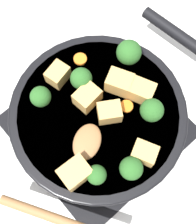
# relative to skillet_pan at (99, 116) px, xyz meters

# --- Properties ---
(ground_plane) EXTENTS (2.40, 2.40, 0.00)m
(ground_plane) POSITION_rel_skillet_pan_xyz_m (0.00, -0.00, -0.06)
(ground_plane) COLOR silver
(front_burner_grate) EXTENTS (0.31, 0.31, 0.03)m
(front_burner_grate) POSITION_rel_skillet_pan_xyz_m (0.00, -0.00, -0.05)
(front_burner_grate) COLOR black
(front_burner_grate) RESTS_ON ground_plane
(skillet_pan) EXTENTS (0.33, 0.43, 0.06)m
(skillet_pan) POSITION_rel_skillet_pan_xyz_m (0.00, 0.00, 0.00)
(skillet_pan) COLOR black
(skillet_pan) RESTS_ON front_burner_grate
(wooden_spoon) EXTENTS (0.20, 0.22, 0.02)m
(wooden_spoon) POSITION_rel_skillet_pan_xyz_m (0.07, -0.12, 0.03)
(wooden_spoon) COLOR olive
(wooden_spoon) RESTS_ON skillet_pan
(tofu_cube_center_large) EXTENTS (0.04, 0.05, 0.04)m
(tofu_cube_center_large) POSITION_rel_skillet_pan_xyz_m (0.06, -0.11, 0.05)
(tofu_cube_center_large) COLOR tan
(tofu_cube_center_large) RESTS_ON skillet_pan
(tofu_cube_near_handle) EXTENTS (0.04, 0.05, 0.04)m
(tofu_cube_near_handle) POSITION_rel_skillet_pan_xyz_m (-0.03, -0.00, 0.04)
(tofu_cube_near_handle) COLOR tan
(tofu_cube_near_handle) RESTS_ON skillet_pan
(tofu_cube_east_chunk) EXTENTS (0.05, 0.05, 0.04)m
(tofu_cube_east_chunk) POSITION_rel_skillet_pan_xyz_m (0.03, 0.08, 0.04)
(tofu_cube_east_chunk) COLOR tan
(tofu_cube_east_chunk) RESTS_ON skillet_pan
(tofu_cube_west_chunk) EXTENTS (0.04, 0.05, 0.03)m
(tofu_cube_west_chunk) POSITION_rel_skillet_pan_xyz_m (-0.10, -0.01, 0.04)
(tofu_cube_west_chunk) COLOR tan
(tofu_cube_west_chunk) RESTS_ON skillet_pan
(tofu_cube_back_piece) EXTENTS (0.05, 0.05, 0.03)m
(tofu_cube_back_piece) POSITION_rel_skillet_pan_xyz_m (0.11, 0.00, 0.04)
(tofu_cube_back_piece) COLOR tan
(tofu_cube_back_piece) RESTS_ON skillet_pan
(tofu_cube_front_piece) EXTENTS (0.05, 0.05, 0.03)m
(tofu_cube_front_piece) POSITION_rel_skillet_pan_xyz_m (0.02, 0.01, 0.04)
(tofu_cube_front_piece) COLOR tan
(tofu_cube_front_piece) RESTS_ON skillet_pan
(tofu_cube_mid_small) EXTENTS (0.06, 0.05, 0.04)m
(tofu_cube_mid_small) POSITION_rel_skillet_pan_xyz_m (-0.01, 0.06, 0.05)
(tofu_cube_mid_small) COLOR tan
(tofu_cube_mid_small) RESTS_ON skillet_pan
(broccoli_floret_near_spoon) EXTENTS (0.05, 0.05, 0.05)m
(broccoli_floret_near_spoon) POSITION_rel_skillet_pan_xyz_m (-0.04, 0.11, 0.06)
(broccoli_floret_near_spoon) COLOR #709956
(broccoli_floret_near_spoon) RESTS_ON skillet_pan
(broccoli_floret_center_top) EXTENTS (0.04, 0.04, 0.05)m
(broccoli_floret_center_top) POSITION_rel_skillet_pan_xyz_m (0.07, 0.06, 0.05)
(broccoli_floret_center_top) COLOR #709956
(broccoli_floret_center_top) RESTS_ON skillet_pan
(broccoli_floret_east_rim) EXTENTS (0.04, 0.04, 0.05)m
(broccoli_floret_east_rim) POSITION_rel_skillet_pan_xyz_m (-0.06, 0.01, 0.05)
(broccoli_floret_east_rim) COLOR #709956
(broccoli_floret_east_rim) RESTS_ON skillet_pan
(broccoli_floret_west_rim) EXTENTS (0.04, 0.04, 0.05)m
(broccoli_floret_west_rim) POSITION_rel_skillet_pan_xyz_m (-0.08, -0.07, 0.05)
(broccoli_floret_west_rim) COLOR #709956
(broccoli_floret_west_rim) RESTS_ON skillet_pan
(broccoli_floret_north_edge) EXTENTS (0.04, 0.04, 0.05)m
(broccoli_floret_north_edge) POSITION_rel_skillet_pan_xyz_m (0.12, -0.03, 0.05)
(broccoli_floret_north_edge) COLOR #709956
(broccoli_floret_north_edge) RESTS_ON skillet_pan
(broccoli_floret_south_cluster) EXTENTS (0.03, 0.03, 0.04)m
(broccoli_floret_south_cluster) POSITION_rel_skillet_pan_xyz_m (0.09, -0.08, 0.05)
(broccoli_floret_south_cluster) COLOR #709956
(broccoli_floret_south_cluster) RESTS_ON skillet_pan
(carrot_slice_orange_thin) EXTENTS (0.02, 0.02, 0.01)m
(carrot_slice_orange_thin) POSITION_rel_skillet_pan_xyz_m (0.03, 0.04, 0.03)
(carrot_slice_orange_thin) COLOR orange
(carrot_slice_orange_thin) RESTS_ON skillet_pan
(carrot_slice_near_center) EXTENTS (0.03, 0.03, 0.01)m
(carrot_slice_near_center) POSITION_rel_skillet_pan_xyz_m (-0.10, 0.04, 0.03)
(carrot_slice_near_center) COLOR orange
(carrot_slice_near_center) RESTS_ON skillet_pan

